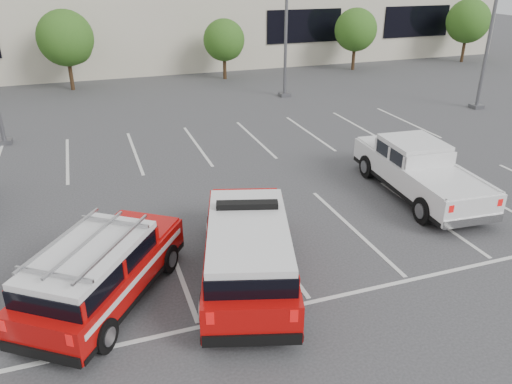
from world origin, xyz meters
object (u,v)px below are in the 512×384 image
at_px(tree_mid_left, 67,40).
at_px(tree_mid_right, 225,41).
at_px(light_pole_mid, 287,5).
at_px(light_pole_right, 495,9).
at_px(white_pickup, 418,175).
at_px(fire_chief_suv, 248,253).
at_px(ladder_suv, 102,275).
at_px(tree_far_right, 468,23).
at_px(tree_right, 356,31).

bearing_deg(tree_mid_left, tree_mid_right, -0.00).
relative_size(light_pole_mid, light_pole_right, 1.00).
bearing_deg(light_pole_mid, white_pickup, -94.04).
bearing_deg(white_pickup, light_pole_mid, 90.18).
height_order(tree_mid_left, white_pickup, tree_mid_left).
relative_size(tree_mid_left, fire_chief_suv, 0.81).
height_order(tree_mid_right, ladder_suv, tree_mid_right).
relative_size(light_pole_mid, fire_chief_suv, 1.72).
distance_m(tree_mid_right, light_pole_mid, 6.88).
distance_m(tree_mid_right, tree_far_right, 20.01).
bearing_deg(tree_right, tree_mid_left, 180.00).
xyz_separation_m(light_pole_mid, ladder_suv, (-11.57, -17.24, -4.44)).
xyz_separation_m(light_pole_mid, light_pole_right, (9.00, -6.00, 0.00)).
xyz_separation_m(tree_far_right, white_pickup, (-19.12, -20.55, -2.32)).
bearing_deg(tree_mid_right, ladder_suv, -112.54).
height_order(tree_mid_right, fire_chief_suv, tree_mid_right).
relative_size(tree_mid_right, fire_chief_suv, 0.67).
bearing_deg(fire_chief_suv, tree_right, 72.12).
bearing_deg(tree_far_right, tree_right, -180.00).
height_order(fire_chief_suv, ladder_suv, fire_chief_suv).
xyz_separation_m(tree_mid_right, light_pole_right, (10.91, -12.05, 2.68)).
distance_m(tree_far_right, ladder_suv, 37.78).
bearing_deg(fire_chief_suv, light_pole_mid, 81.77).
bearing_deg(tree_mid_right, tree_mid_left, 180.00).
xyz_separation_m(tree_mid_right, fire_chief_suv, (-6.22, -23.57, -1.69)).
xyz_separation_m(tree_mid_right, tree_right, (10.00, 0.00, 0.27)).
height_order(tree_right, light_pole_mid, light_pole_mid).
bearing_deg(light_pole_mid, light_pole_right, -33.69).
relative_size(tree_right, white_pickup, 0.74).
distance_m(light_pole_right, fire_chief_suv, 21.11).
xyz_separation_m(tree_mid_right, light_pole_mid, (1.91, -6.05, 2.68)).
height_order(light_pole_mid, white_pickup, light_pole_mid).
bearing_deg(ladder_suv, light_pole_right, 63.91).
distance_m(tree_mid_left, tree_mid_right, 10.01).
bearing_deg(light_pole_right, fire_chief_suv, -146.07).
bearing_deg(light_pole_right, light_pole_mid, 146.31).
bearing_deg(ladder_suv, fire_chief_suv, 30.57).
distance_m(light_pole_mid, ladder_suv, 21.24).
xyz_separation_m(light_pole_mid, white_pickup, (-1.02, -14.50, -4.47)).
bearing_deg(tree_mid_right, tree_far_right, 0.00).
bearing_deg(tree_mid_left, white_pickup, -62.09).
height_order(fire_chief_suv, white_pickup, fire_chief_suv).
height_order(tree_mid_right, tree_right, tree_right).
bearing_deg(white_pickup, light_pole_right, 44.52).
bearing_deg(tree_mid_left, fire_chief_suv, -80.90).
distance_m(light_pole_mid, light_pole_right, 10.82).
relative_size(tree_mid_left, tree_right, 1.10).
relative_size(tree_mid_right, light_pole_right, 0.39).
bearing_deg(fire_chief_suv, tree_far_right, 58.61).
distance_m(tree_mid_right, ladder_suv, 25.28).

